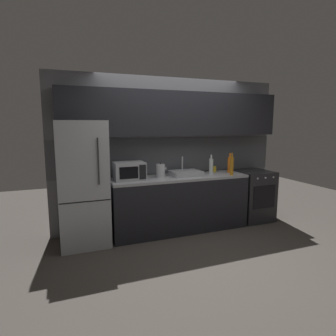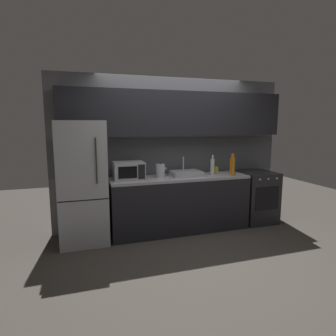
{
  "view_description": "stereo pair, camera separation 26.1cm",
  "coord_description": "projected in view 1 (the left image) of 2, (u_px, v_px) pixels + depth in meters",
  "views": [
    {
      "loc": [
        -1.79,
        -3.23,
        1.73
      ],
      "look_at": [
        -0.2,
        0.9,
        1.05
      ],
      "focal_mm": 30.33,
      "sensor_mm": 36.0,
      "label": 1
    },
    {
      "loc": [
        -1.54,
        -3.32,
        1.73
      ],
      "look_at": [
        -0.2,
        0.9,
        1.05
      ],
      "focal_mm": 30.33,
      "sensor_mm": 36.0,
      "label": 2
    }
  ],
  "objects": [
    {
      "name": "mug_yellow",
      "position": [
        214.0,
        169.0,
        5.02
      ],
      "size": [
        0.07,
        0.07,
        0.09
      ],
      "primitive_type": "cylinder",
      "color": "gold",
      "rests_on": "counter_run"
    },
    {
      "name": "counter_run",
      "position": [
        179.0,
        203.0,
        4.64
      ],
      "size": [
        2.24,
        0.6,
        0.9
      ],
      "color": "black",
      "rests_on": "ground"
    },
    {
      "name": "wine_bottle_amber",
      "position": [
        232.0,
        166.0,
        4.65
      ],
      "size": [
        0.06,
        0.06,
        0.37
      ],
      "color": "#B27019",
      "rests_on": "counter_run"
    },
    {
      "name": "back_wall",
      "position": [
        173.0,
        135.0,
        4.75
      ],
      "size": [
        3.98,
        0.44,
        2.5
      ],
      "color": "slate",
      "rests_on": "ground"
    },
    {
      "name": "microwave",
      "position": [
        129.0,
        171.0,
        4.28
      ],
      "size": [
        0.46,
        0.35,
        0.27
      ],
      "color": "#A8AAAF",
      "rests_on": "counter_run"
    },
    {
      "name": "ground_plane",
      "position": [
        205.0,
        252.0,
        3.88
      ],
      "size": [
        10.0,
        10.0,
        0.0
      ],
      "primitive_type": "plane",
      "color": "#3D3833"
    },
    {
      "name": "oven_range",
      "position": [
        253.0,
        195.0,
        5.16
      ],
      "size": [
        0.6,
        0.62,
        0.9
      ],
      "color": "#232326",
      "rests_on": "ground"
    },
    {
      "name": "wine_bottle_clear",
      "position": [
        211.0,
        166.0,
        4.77
      ],
      "size": [
        0.07,
        0.07,
        0.33
      ],
      "color": "silver",
      "rests_on": "counter_run"
    },
    {
      "name": "sink_basin",
      "position": [
        186.0,
        173.0,
        4.64
      ],
      "size": [
        0.48,
        0.38,
        0.3
      ],
      "color": "#ADAFB5",
      "rests_on": "counter_run"
    },
    {
      "name": "wine_bottle_orange",
      "position": [
        230.0,
        165.0,
        4.91
      ],
      "size": [
        0.08,
        0.08,
        0.34
      ],
      "color": "orange",
      "rests_on": "counter_run"
    },
    {
      "name": "refrigerator",
      "position": [
        83.0,
        184.0,
        4.04
      ],
      "size": [
        0.68,
        0.69,
        1.78
      ],
      "color": "#ADAFB5",
      "rests_on": "ground"
    },
    {
      "name": "kettle",
      "position": [
        161.0,
        171.0,
        4.44
      ],
      "size": [
        0.17,
        0.14,
        0.24
      ],
      "color": "#B7BABF",
      "rests_on": "counter_run"
    }
  ]
}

